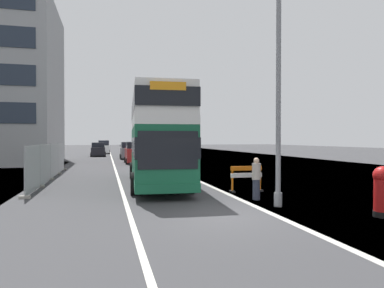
# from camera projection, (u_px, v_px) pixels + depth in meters

# --- Properties ---
(ground) EXTENTS (140.00, 280.00, 0.10)m
(ground) POSITION_uv_depth(u_px,v_px,m) (236.00, 216.00, 11.37)
(ground) COLOR #38383A
(double_decker_bus) EXTENTS (3.25, 11.32, 4.76)m
(double_decker_bus) POSITION_uv_depth(u_px,v_px,m) (157.00, 137.00, 18.87)
(double_decker_bus) COLOR #145638
(double_decker_bus) RESTS_ON ground
(lamppost_foreground) EXTENTS (0.29, 0.70, 8.80)m
(lamppost_foreground) POSITION_uv_depth(u_px,v_px,m) (278.00, 91.00, 12.66)
(lamppost_foreground) COLOR gray
(lamppost_foreground) RESTS_ON ground
(red_pillar_postbox) EXTENTS (0.58, 0.58, 1.59)m
(red_pillar_postbox) POSITION_uv_depth(u_px,v_px,m) (383.00, 189.00, 10.99)
(red_pillar_postbox) COLOR black
(red_pillar_postbox) RESTS_ON ground
(roadworks_barrier) EXTENTS (1.55, 0.51, 1.18)m
(roadworks_barrier) POSITION_uv_depth(u_px,v_px,m) (246.00, 176.00, 16.25)
(roadworks_barrier) COLOR orange
(roadworks_barrier) RESTS_ON ground
(construction_site_fence) EXTENTS (0.44, 13.80, 2.19)m
(construction_site_fence) POSITION_uv_depth(u_px,v_px,m) (50.00, 162.00, 20.94)
(construction_site_fence) COLOR #A8AAAD
(construction_site_fence) RESTS_ON ground
(car_oncoming_near) EXTENTS (2.07, 4.46, 2.15)m
(car_oncoming_near) POSITION_uv_depth(u_px,v_px,m) (135.00, 153.00, 35.27)
(car_oncoming_near) COLOR maroon
(car_oncoming_near) RESTS_ON ground
(car_receding_mid) EXTENTS (2.09, 3.97, 2.07)m
(car_receding_mid) POSITION_uv_depth(u_px,v_px,m) (129.00, 151.00, 42.95)
(car_receding_mid) COLOR slate
(car_receding_mid) RESTS_ON ground
(car_receding_far) EXTENTS (2.05, 4.23, 1.95)m
(car_receding_far) POSITION_uv_depth(u_px,v_px,m) (98.00, 150.00, 49.76)
(car_receding_far) COLOR black
(car_receding_far) RESTS_ON ground
(car_far_side) EXTENTS (2.00, 3.95, 2.21)m
(car_far_side) POSITION_uv_depth(u_px,v_px,m) (104.00, 148.00, 58.51)
(car_far_side) COLOR silver
(car_far_side) RESTS_ON ground
(bare_tree_far_verge_near) EXTENTS (2.44, 2.44, 5.07)m
(bare_tree_far_verge_near) POSITION_uv_depth(u_px,v_px,m) (3.00, 141.00, 44.92)
(bare_tree_far_verge_near) COLOR #4C3D2D
(bare_tree_far_verge_near) RESTS_ON ground
(bare_tree_far_verge_mid) EXTENTS (2.92, 1.90, 4.66)m
(bare_tree_far_verge_mid) POSITION_uv_depth(u_px,v_px,m) (42.00, 140.00, 52.85)
(bare_tree_far_verge_mid) COLOR #4C3D2D
(bare_tree_far_verge_mid) RESTS_ON ground
(pedestrian_at_kerb) EXTENTS (0.34, 0.34, 1.69)m
(pedestrian_at_kerb) POSITION_uv_depth(u_px,v_px,m) (256.00, 179.00, 14.05)
(pedestrian_at_kerb) COLOR #2D3342
(pedestrian_at_kerb) RESTS_ON ground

